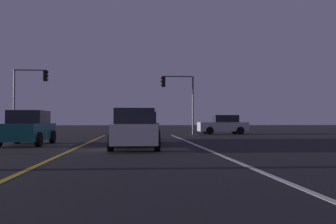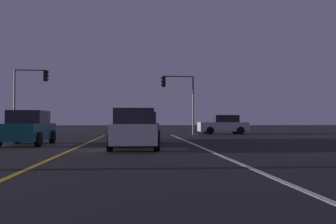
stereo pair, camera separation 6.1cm
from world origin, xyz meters
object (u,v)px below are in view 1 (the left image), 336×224
car_oncoming (28,128)px  traffic_light_near_left (31,87)px  car_lead_same_lane (134,130)px  traffic_light_near_right (177,91)px  car_crossing_side (223,125)px  car_ahead_far (141,127)px

car_oncoming → traffic_light_near_left: size_ratio=0.79×
car_lead_same_lane → traffic_light_near_left: traffic_light_near_left is taller
car_oncoming → traffic_light_near_left: bearing=-164.5°
car_oncoming → traffic_light_near_right: 15.31m
car_lead_same_lane → car_crossing_side: same height
car_oncoming → car_lead_same_lane: size_ratio=1.00×
car_oncoming → traffic_light_near_right: (8.75, 12.22, 2.92)m
car_lead_same_lane → car_oncoming: bearing=60.6°
traffic_light_near_right → car_crossing_side: bearing=-164.3°
car_oncoming → car_crossing_side: size_ratio=1.00×
car_lead_same_lane → car_crossing_side: size_ratio=1.00×
car_lead_same_lane → traffic_light_near_left: size_ratio=0.79×
traffic_light_near_right → car_lead_same_lane: bearing=77.0°
car_oncoming → traffic_light_near_right: size_ratio=0.86×
car_oncoming → car_lead_same_lane: same height
car_oncoming → traffic_light_near_right: traffic_light_near_right is taller
car_lead_same_lane → traffic_light_near_right: bearing=-13.0°
car_ahead_far → traffic_light_near_right: bearing=-18.5°
car_lead_same_lane → traffic_light_near_right: (3.50, 15.18, 2.92)m
car_oncoming → car_ahead_far: size_ratio=1.00×
car_lead_same_lane → car_ahead_far: 5.82m
car_crossing_side → traffic_light_near_left: size_ratio=0.79×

